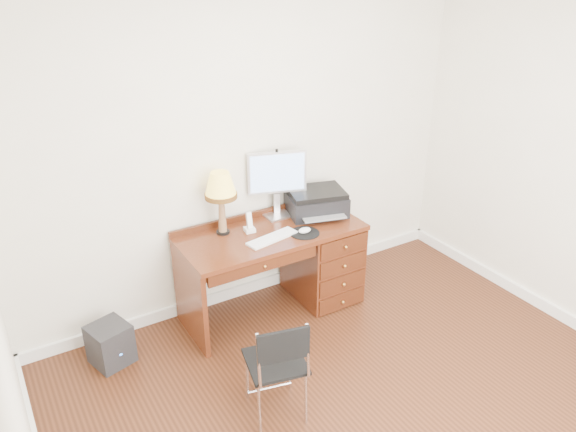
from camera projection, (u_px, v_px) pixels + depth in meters
ground at (375, 413)px, 3.75m from camera, size 4.00×4.00×0.00m
room_shell at (323, 354)px, 4.22m from camera, size 4.00×4.00×4.00m
desk at (304, 257)px, 4.81m from camera, size 1.50×0.67×0.75m
monitor at (276, 176)px, 4.63m from camera, size 0.48×0.23×0.57m
keyboard at (272, 238)px, 4.39m from camera, size 0.45×0.20×0.02m
mouse_pad at (305, 232)px, 4.47m from camera, size 0.24×0.24×0.05m
printer at (316, 202)px, 4.78m from camera, size 0.56×0.48×0.21m
leg_lamp at (221, 189)px, 4.32m from camera, size 0.25×0.25×0.52m
phone at (249, 226)px, 4.48m from camera, size 0.09×0.09×0.17m
pen_cup at (301, 212)px, 4.74m from camera, size 0.07×0.07×0.09m
chair at (280, 359)px, 3.53m from camera, size 0.44×0.44×0.77m
equipment_box at (110, 344)px, 4.16m from camera, size 0.34×0.34×0.31m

